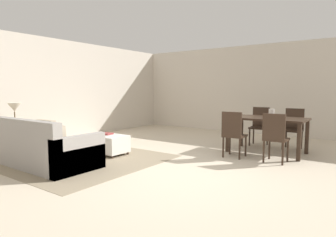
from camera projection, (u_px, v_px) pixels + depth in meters
ground_plane at (177, 173)px, 4.72m from camera, size 10.80×10.80×0.00m
wall_back at (271, 90)px, 8.62m from camera, size 9.00×0.12×2.70m
wall_left at (46, 90)px, 7.60m from camera, size 0.12×11.00×2.70m
area_rug at (79, 159)px, 5.67m from camera, size 3.00×2.80×0.01m
couch at (45, 149)px, 5.15m from camera, size 1.93×0.99×0.86m
ottoman_table at (106, 143)px, 6.10m from camera, size 0.95×0.54×0.40m
side_table at (16, 134)px, 5.98m from camera, size 0.40×0.40×0.56m
table_lamp at (14, 108)px, 5.93m from camera, size 0.26×0.26×0.52m
dining_table at (267, 122)px, 6.17m from camera, size 1.56×0.89×0.76m
dining_chair_near_left at (233, 132)px, 5.73m from camera, size 0.41×0.41×0.92m
dining_chair_near_right at (275, 135)px, 5.31m from camera, size 0.40×0.40×0.92m
dining_chair_far_left at (260, 124)px, 7.08m from camera, size 0.43×0.43×0.92m
dining_chair_far_right at (294, 126)px, 6.60m from camera, size 0.41×0.41×0.92m
vase_centerpiece at (271, 113)px, 6.13m from camera, size 0.12×0.12×0.18m
book_on_ottoman at (106, 134)px, 6.15m from camera, size 0.28×0.23×0.03m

